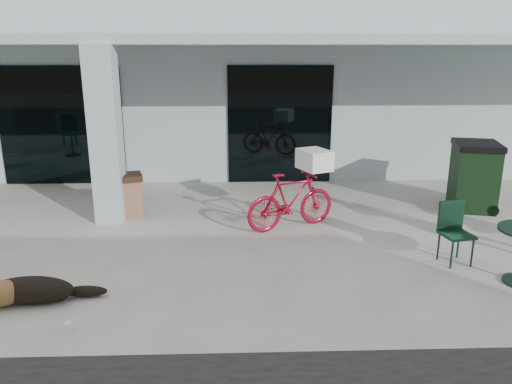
{
  "coord_description": "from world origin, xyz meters",
  "views": [
    {
      "loc": [
        0.85,
        -6.51,
        3.05
      ],
      "look_at": [
        1.1,
        0.6,
        1.0
      ],
      "focal_mm": 35.0,
      "sensor_mm": 36.0,
      "label": 1
    }
  ],
  "objects_px": {
    "wheeled_bin": "(474,176)",
    "dog": "(31,289)",
    "bicycle": "(291,200)",
    "cafe_chair_far_a": "(457,234)",
    "trash_receptacle": "(129,196)"
  },
  "relations": [
    {
      "from": "wheeled_bin",
      "to": "dog",
      "type": "bearing_deg",
      "value": -139.67
    },
    {
      "from": "dog",
      "to": "bicycle",
      "type": "bearing_deg",
      "value": 16.38
    },
    {
      "from": "cafe_chair_far_a",
      "to": "dog",
      "type": "bearing_deg",
      "value": 178.98
    },
    {
      "from": "bicycle",
      "to": "wheeled_bin",
      "type": "distance_m",
      "value": 3.84
    },
    {
      "from": "dog",
      "to": "wheeled_bin",
      "type": "xyz_separation_m",
      "value": [
        7.18,
        3.64,
        0.46
      ]
    },
    {
      "from": "cafe_chair_far_a",
      "to": "trash_receptacle",
      "type": "distance_m",
      "value": 5.69
    },
    {
      "from": "bicycle",
      "to": "dog",
      "type": "xyz_separation_m",
      "value": [
        -3.48,
        -2.6,
        -0.31
      ]
    },
    {
      "from": "dog",
      "to": "trash_receptacle",
      "type": "xyz_separation_m",
      "value": [
        0.53,
        3.3,
        0.21
      ]
    },
    {
      "from": "bicycle",
      "to": "trash_receptacle",
      "type": "xyz_separation_m",
      "value": [
        -2.95,
        0.7,
        -0.09
      ]
    },
    {
      "from": "cafe_chair_far_a",
      "to": "trash_receptacle",
      "type": "bearing_deg",
      "value": 145.31
    },
    {
      "from": "dog",
      "to": "wheeled_bin",
      "type": "distance_m",
      "value": 8.06
    },
    {
      "from": "trash_receptacle",
      "to": "wheeled_bin",
      "type": "xyz_separation_m",
      "value": [
        6.64,
        0.34,
        0.24
      ]
    },
    {
      "from": "bicycle",
      "to": "wheeled_bin",
      "type": "xyz_separation_m",
      "value": [
        3.69,
        1.04,
        0.15
      ]
    },
    {
      "from": "trash_receptacle",
      "to": "dog",
      "type": "bearing_deg",
      "value": -99.2
    },
    {
      "from": "bicycle",
      "to": "trash_receptacle",
      "type": "bearing_deg",
      "value": 52.66
    }
  ]
}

